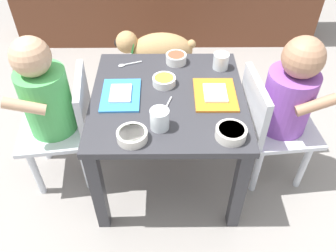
# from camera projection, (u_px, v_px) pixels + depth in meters

# --- Properties ---
(ground_plane) EXTENTS (7.00, 7.00, 0.00)m
(ground_plane) POSITION_uv_depth(u_px,v_px,m) (168.00, 172.00, 1.57)
(ground_plane) COLOR gray
(dining_table) EXTENTS (0.57, 0.58, 0.44)m
(dining_table) POSITION_uv_depth(u_px,v_px,m) (168.00, 111.00, 1.32)
(dining_table) COLOR #333338
(dining_table) RESTS_ON ground
(seated_child_left) EXTENTS (0.31, 0.31, 0.68)m
(seated_child_left) POSITION_uv_depth(u_px,v_px,m) (49.00, 100.00, 1.29)
(seated_child_left) COLOR silver
(seated_child_left) RESTS_ON ground
(seated_child_right) EXTENTS (0.31, 0.31, 0.67)m
(seated_child_right) POSITION_uv_depth(u_px,v_px,m) (286.00, 98.00, 1.30)
(seated_child_right) COLOR silver
(seated_child_right) RESTS_ON ground
(dog) EXTENTS (0.45, 0.19, 0.32)m
(dog) POSITION_uv_depth(u_px,v_px,m) (157.00, 50.00, 1.94)
(dog) COLOR tan
(dog) RESTS_ON ground
(food_tray_left) EXTENTS (0.14, 0.19, 0.02)m
(food_tray_left) POSITION_uv_depth(u_px,v_px,m) (121.00, 95.00, 1.26)
(food_tray_left) COLOR #388CD8
(food_tray_left) RESTS_ON dining_table
(food_tray_right) EXTENTS (0.15, 0.20, 0.02)m
(food_tray_right) POSITION_uv_depth(u_px,v_px,m) (215.00, 95.00, 1.26)
(food_tray_right) COLOR orange
(food_tray_right) RESTS_ON dining_table
(water_cup_left) EXTENTS (0.06, 0.06, 0.07)m
(water_cup_left) POSITION_uv_depth(u_px,v_px,m) (160.00, 120.00, 1.13)
(water_cup_left) COLOR white
(water_cup_left) RESTS_ON dining_table
(water_cup_right) EXTENTS (0.06, 0.06, 0.06)m
(water_cup_right) POSITION_uv_depth(u_px,v_px,m) (221.00, 62.00, 1.38)
(water_cup_right) COLOR white
(water_cup_right) RESTS_ON dining_table
(cereal_bowl_left_side) EXTENTS (0.08, 0.08, 0.04)m
(cereal_bowl_left_side) POSITION_uv_depth(u_px,v_px,m) (176.00, 58.00, 1.42)
(cereal_bowl_left_side) COLOR white
(cereal_bowl_left_side) RESTS_ON dining_table
(cereal_bowl_right_side) EXTENTS (0.10, 0.10, 0.03)m
(cereal_bowl_right_side) POSITION_uv_depth(u_px,v_px,m) (132.00, 135.00, 1.09)
(cereal_bowl_right_side) COLOR silver
(cereal_bowl_right_side) RESTS_ON dining_table
(veggie_bowl_near) EXTENTS (0.09, 0.09, 0.03)m
(veggie_bowl_near) POSITION_uv_depth(u_px,v_px,m) (164.00, 81.00, 1.31)
(veggie_bowl_near) COLOR white
(veggie_bowl_near) RESTS_ON dining_table
(veggie_bowl_far) EXTENTS (0.10, 0.10, 0.04)m
(veggie_bowl_far) POSITION_uv_depth(u_px,v_px,m) (231.00, 133.00, 1.10)
(veggie_bowl_far) COLOR silver
(veggie_bowl_far) RESTS_ON dining_table
(spoon_by_left_tray) EXTENTS (0.04, 0.10, 0.01)m
(spoon_by_left_tray) POSITION_uv_depth(u_px,v_px,m) (167.00, 107.00, 1.22)
(spoon_by_left_tray) COLOR silver
(spoon_by_left_tray) RESTS_ON dining_table
(spoon_by_right_tray) EXTENTS (0.10, 0.05, 0.01)m
(spoon_by_right_tray) POSITION_uv_depth(u_px,v_px,m) (128.00, 64.00, 1.41)
(spoon_by_right_tray) COLOR silver
(spoon_by_right_tray) RESTS_ON dining_table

